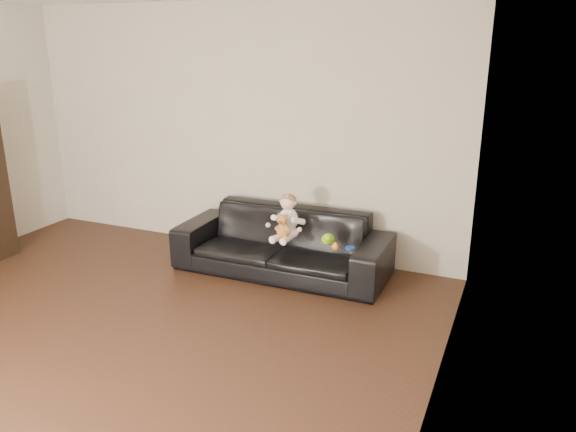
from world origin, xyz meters
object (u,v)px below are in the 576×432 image
at_px(toy_rattle, 335,247).
at_px(teddy_bear, 283,226).
at_px(sofa, 282,242).
at_px(baby, 287,219).
at_px(toy_blue_disc, 350,248).
at_px(toy_green, 328,239).

bearing_deg(toy_rattle, teddy_bear, -179.56).
height_order(sofa, teddy_bear, teddy_bear).
xyz_separation_m(sofa, teddy_bear, (0.12, -0.25, 0.26)).
bearing_deg(baby, toy_rattle, -3.89).
height_order(sofa, toy_blue_disc, sofa).
distance_m(baby, toy_rattle, 0.56).
bearing_deg(teddy_bear, toy_blue_disc, 20.53).
relative_size(baby, toy_blue_disc, 4.96).
bearing_deg(sofa, teddy_bear, -64.76).
relative_size(teddy_bear, toy_green, 1.56).
xyz_separation_m(teddy_bear, toy_blue_disc, (0.62, 0.11, -0.16)).
bearing_deg(baby, sofa, 143.53).
xyz_separation_m(baby, teddy_bear, (0.01, -0.13, -0.03)).
relative_size(toy_green, toy_blue_disc, 1.72).
height_order(toy_rattle, toy_blue_disc, toy_rattle).
distance_m(sofa, teddy_bear, 0.38).
bearing_deg(toy_green, baby, 178.83).
distance_m(toy_green, toy_rattle, 0.17).
bearing_deg(teddy_bear, sofa, 126.47).
relative_size(teddy_bear, toy_rattle, 3.53).
xyz_separation_m(sofa, toy_blue_disc, (0.74, -0.14, 0.10)).
bearing_deg(baby, toy_blue_disc, 7.43).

